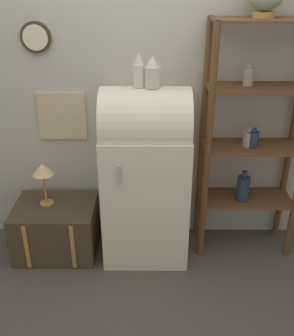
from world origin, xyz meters
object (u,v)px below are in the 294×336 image
suitcase_trunk (57,228)px  vase_center (153,73)px  vase_left (139,71)px  refrigerator (146,173)px  desk_lamp (43,172)px

suitcase_trunk → vase_center: 1.49m
suitcase_trunk → vase_left: (0.69, 0.01, 1.29)m
refrigerator → desk_lamp: size_ratio=3.85×
refrigerator → suitcase_trunk: (-0.73, -0.01, -0.50)m
vase_left → suitcase_trunk: bearing=-179.2°
suitcase_trunk → vase_left: vase_left is taller
vase_center → vase_left: bearing=178.8°
vase_center → desk_lamp: vase_center is taller
refrigerator → vase_center: 0.77m
refrigerator → suitcase_trunk: refrigerator is taller
vase_center → refrigerator: bearing=175.5°
refrigerator → vase_left: bearing=-177.6°
refrigerator → desk_lamp: (-0.79, 0.02, -0.00)m
vase_left → desk_lamp: size_ratio=0.67×
vase_left → vase_center: vase_left is taller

